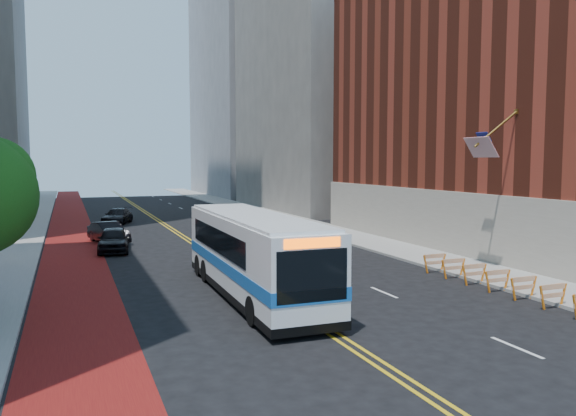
# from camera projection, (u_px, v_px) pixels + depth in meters

# --- Properties ---
(ground) EXTENTS (160.00, 160.00, 0.00)m
(ground) POSITION_uv_depth(u_px,v_px,m) (352.00, 347.00, 17.88)
(ground) COLOR black
(ground) RESTS_ON ground
(sidewalk_left) EXTENTS (4.00, 140.00, 0.15)m
(sidewalk_left) POSITION_uv_depth(u_px,v_px,m) (15.00, 240.00, 41.28)
(sidewalk_left) COLOR gray
(sidewalk_left) RESTS_ON ground
(sidewalk_right) EXTENTS (4.00, 140.00, 0.15)m
(sidewalk_right) POSITION_uv_depth(u_px,v_px,m) (312.00, 226.00, 50.07)
(sidewalk_right) COLOR gray
(sidewalk_right) RESTS_ON ground
(bus_lane_paint) EXTENTS (3.60, 140.00, 0.01)m
(bus_lane_paint) POSITION_uv_depth(u_px,v_px,m) (72.00, 238.00, 42.71)
(bus_lane_paint) COLOR #620E0E
(bus_lane_paint) RESTS_ON ground
(center_line_inner) EXTENTS (0.14, 140.00, 0.01)m
(center_line_inner) POSITION_uv_depth(u_px,v_px,m) (176.00, 233.00, 45.61)
(center_line_inner) COLOR gold
(center_line_inner) RESTS_ON ground
(center_line_outer) EXTENTS (0.14, 140.00, 0.01)m
(center_line_outer) POSITION_uv_depth(u_px,v_px,m) (180.00, 233.00, 45.74)
(center_line_outer) COLOR gold
(center_line_outer) RESTS_ON ground
(lane_dashes) EXTENTS (0.14, 98.20, 0.01)m
(lane_dashes) POSITION_uv_depth(u_px,v_px,m) (212.00, 221.00, 54.85)
(lane_dashes) COLOR silver
(lane_dashes) RESTS_ON ground
(brick_building) EXTENTS (18.73, 36.00, 22.00)m
(brick_building) POSITION_uv_depth(u_px,v_px,m) (568.00, 82.00, 36.10)
(brick_building) COLOR maroon
(brick_building) RESTS_ON ground
(midrise_right_near) EXTENTS (18.00, 26.00, 40.00)m
(midrise_right_near) POSITION_uv_depth(u_px,v_px,m) (335.00, 46.00, 69.09)
(midrise_right_near) COLOR slate
(midrise_right_near) RESTS_ON ground
(midrise_right_far) EXTENTS (20.00, 28.00, 55.00)m
(midrise_right_far) POSITION_uv_depth(u_px,v_px,m) (263.00, 35.00, 96.62)
(midrise_right_far) COLOR gray
(midrise_right_far) RESTS_ON ground
(construction_barriers) EXTENTS (1.42, 10.91, 1.00)m
(construction_barriers) POSITION_uv_depth(u_px,v_px,m) (510.00, 281.00, 24.51)
(construction_barriers) COLOR orange
(construction_barriers) RESTS_ON ground
(transit_bus) EXTENTS (3.07, 13.12, 3.59)m
(transit_bus) POSITION_uv_depth(u_px,v_px,m) (252.00, 253.00, 24.44)
(transit_bus) COLOR white
(transit_bus) RESTS_ON ground
(car_a) EXTENTS (2.37, 4.86, 1.60)m
(car_a) POSITION_uv_depth(u_px,v_px,m) (113.00, 239.00, 36.41)
(car_a) COLOR black
(car_a) RESTS_ON ground
(car_b) EXTENTS (2.86, 4.79, 1.49)m
(car_b) POSITION_uv_depth(u_px,v_px,m) (109.00, 232.00, 40.38)
(car_b) COLOR black
(car_b) RESTS_ON ground
(car_c) EXTENTS (3.57, 5.37, 1.44)m
(car_c) POSITION_uv_depth(u_px,v_px,m) (117.00, 216.00, 52.28)
(car_c) COLOR black
(car_c) RESTS_ON ground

